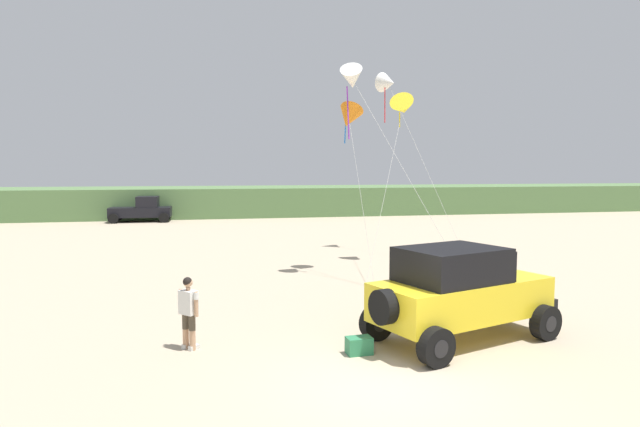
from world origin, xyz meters
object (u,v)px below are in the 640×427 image
cooler_box (359,346)px  kite_black_sled (388,83)px  kite_red_delta (349,118)px  kite_purple_stunt (352,79)px  jeep (460,291)px  distant_pickup (142,210)px  kite_blue_swept (403,107)px  person_watching (189,309)px

cooler_box → kite_black_sled: kite_black_sled is taller
kite_red_delta → kite_purple_stunt: size_ratio=0.82×
jeep → distant_pickup: (-10.86, 31.95, -0.26)m
kite_blue_swept → kite_purple_stunt: (-3.03, -2.59, 0.70)m
kite_purple_stunt → distant_pickup: bearing=114.0°
distant_pickup → kite_black_sled: 23.64m
kite_red_delta → person_watching: bearing=-125.4°
cooler_box → kite_black_sled: (5.70, 14.82, 8.21)m
jeep → kite_blue_swept: size_ratio=0.67×
cooler_box → kite_blue_swept: bearing=61.0°
kite_black_sled → kite_blue_swept: size_ratio=1.20×
cooler_box → kite_purple_stunt: 11.70m
kite_black_sled → person_watching: bearing=-124.4°
cooler_box → kite_blue_swept: size_ratio=0.08×
distant_pickup → kite_blue_swept: bearing=-57.2°
kite_black_sled → kite_purple_stunt: 6.96m
distant_pickup → kite_purple_stunt: (10.46, -23.53, 6.57)m
person_watching → kite_red_delta: kite_red_delta is taller
jeep → distant_pickup: 33.74m
person_watching → kite_blue_swept: kite_blue_swept is taller
cooler_box → kite_black_sled: 17.87m
kite_red_delta → jeep: bearing=-87.9°
kite_blue_swept → kite_purple_stunt: size_ratio=0.91×
kite_purple_stunt → kite_black_sled: bearing=59.7°
kite_red_delta → kite_purple_stunt: (-0.06, -0.64, 1.39)m
jeep → person_watching: size_ratio=3.00×
person_watching → kite_blue_swept: bearing=49.2°
person_watching → kite_purple_stunt: kite_purple_stunt is taller
distant_pickup → person_watching: bearing=-81.7°
kite_black_sled → kite_red_delta: kite_black_sled is taller
kite_blue_swept → kite_red_delta: bearing=-146.8°
kite_red_delta → kite_purple_stunt: kite_purple_stunt is taller
person_watching → kite_purple_stunt: (5.92, 7.76, 6.57)m
distant_pickup → kite_black_sled: (13.95, -17.57, 7.46)m
person_watching → kite_red_delta: bearing=54.6°
cooler_box → kite_purple_stunt: size_ratio=0.07×
kite_black_sled → kite_purple_stunt: (-3.49, -5.96, -0.89)m
distant_pickup → kite_blue_swept: size_ratio=0.62×
person_watching → cooler_box: person_watching is taller
jeep → kite_blue_swept: (2.64, 11.01, 5.61)m
person_watching → cooler_box: bearing=-16.5°
cooler_box → kite_black_sled: bearing=64.6°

